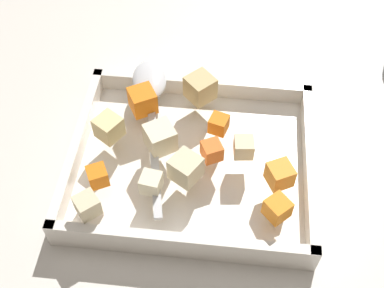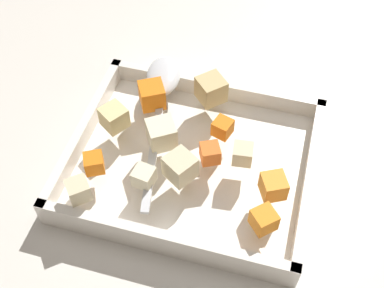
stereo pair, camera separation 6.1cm
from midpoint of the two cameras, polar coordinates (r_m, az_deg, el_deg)
ground_plane at (r=0.65m, az=-1.93°, el=-3.02°), size 4.00×4.00×0.00m
baking_dish at (r=0.64m, az=-2.72°, el=-2.35°), size 0.31×0.26×0.04m
carrot_chunk_far_right at (r=0.63m, az=0.35°, el=2.16°), size 0.03×0.03×0.02m
carrot_chunk_front_center at (r=0.58m, az=7.22°, el=-3.74°), size 0.04×0.04×0.03m
carrot_chunk_back_center at (r=0.60m, az=-0.58°, el=-0.98°), size 0.03×0.03×0.02m
carrot_chunk_corner_sw at (r=0.66m, az=-8.41°, el=4.86°), size 0.04×0.04×0.03m
carrot_chunk_rim_edge at (r=0.56m, az=6.78°, el=-7.64°), size 0.04×0.04×0.02m
carrot_chunk_near_spoon at (r=0.60m, az=-13.79°, el=-3.82°), size 0.03×0.03×0.02m
potato_chunk_heap_side at (r=0.58m, az=-7.78°, el=-4.69°), size 0.03×0.03×0.02m
potato_chunk_corner_se at (r=0.63m, az=-12.36°, el=1.72°), size 0.04×0.04×0.03m
potato_chunk_mid_right at (r=0.61m, az=-6.64°, el=0.18°), size 0.05×0.05×0.03m
potato_chunk_corner_nw at (r=0.58m, az=-3.74°, el=-3.02°), size 0.04×0.04×0.03m
potato_chunk_heap_top at (r=0.66m, az=-1.68°, el=6.38°), size 0.05×0.05×0.03m
potato_chunk_far_left at (r=0.58m, az=-15.05°, el=-7.08°), size 0.03×0.03×0.02m
potato_chunk_under_handle at (r=0.61m, az=3.17°, el=-0.46°), size 0.03×0.03×0.02m
serving_spoon at (r=0.68m, az=-7.48°, el=6.37°), size 0.08×0.25×0.02m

